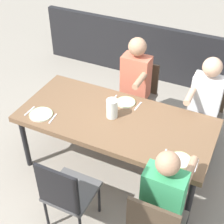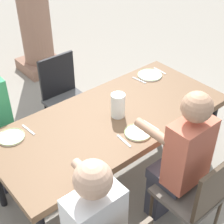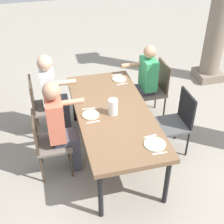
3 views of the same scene
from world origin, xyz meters
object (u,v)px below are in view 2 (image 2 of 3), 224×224
at_px(chair_mid_south, 198,194).
at_px(plate_2, 150,75).
at_px(plate_1, 138,132).
at_px(diner_woman_green, 180,160).
at_px(chair_mid_north, 64,94).
at_px(water_pitcher, 118,106).
at_px(dining_table, 112,122).
at_px(plate_0, 11,137).

xyz_separation_m(chair_mid_south, plate_2, (0.67, 1.18, 0.25)).
distance_m(plate_1, plate_2, 0.94).
bearing_deg(diner_woman_green, plate_1, 99.06).
distance_m(chair_mid_north, plate_1, 1.23).
relative_size(diner_woman_green, plate_2, 5.30).
height_order(diner_woman_green, water_pitcher, diner_woman_green).
relative_size(chair_mid_north, diner_woman_green, 0.69).
distance_m(dining_table, chair_mid_north, 0.92).
bearing_deg(dining_table, plate_1, -87.17).
relative_size(chair_mid_south, plate_2, 3.56).
relative_size(dining_table, chair_mid_south, 2.31).
height_order(dining_table, water_pitcher, water_pitcher).
bearing_deg(chair_mid_north, water_pitcher, -91.93).
bearing_deg(plate_0, dining_table, -20.78).
xyz_separation_m(plate_1, plate_2, (0.73, 0.59, -0.00)).
relative_size(plate_0, water_pitcher, 1.01).
xyz_separation_m(chair_mid_south, diner_woman_green, (-0.00, 0.20, 0.20)).
height_order(chair_mid_south, diner_woman_green, diner_woman_green).
bearing_deg(plate_1, dining_table, 92.83).
bearing_deg(dining_table, chair_mid_north, 84.89).
relative_size(dining_table, water_pitcher, 9.78).
xyz_separation_m(plate_0, plate_2, (1.53, -0.01, -0.00)).
distance_m(dining_table, plate_2, 0.80).
xyz_separation_m(plate_1, water_pitcher, (0.03, 0.29, 0.09)).
xyz_separation_m(chair_mid_north, plate_2, (0.67, -0.61, 0.25)).
distance_m(dining_table, chair_mid_south, 0.92).
bearing_deg(water_pitcher, chair_mid_north, 88.07).
bearing_deg(diner_woman_green, chair_mid_south, -89.19).
height_order(chair_mid_north, water_pitcher, water_pitcher).
height_order(plate_0, plate_1, same).
bearing_deg(plate_2, diner_woman_green, -124.22).
relative_size(chair_mid_north, water_pitcher, 4.33).
distance_m(chair_mid_north, chair_mid_south, 1.79).
bearing_deg(plate_0, plate_1, -36.79).
xyz_separation_m(dining_table, chair_mid_north, (0.08, 0.90, -0.18)).
height_order(plate_0, water_pitcher, water_pitcher).
xyz_separation_m(plate_0, water_pitcher, (0.84, -0.32, 0.09)).
bearing_deg(chair_mid_north, plate_1, -93.12).
distance_m(plate_0, plate_1, 1.00).
relative_size(dining_table, plate_2, 8.21).
distance_m(dining_table, water_pitcher, 0.16).
distance_m(plate_0, water_pitcher, 0.90).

